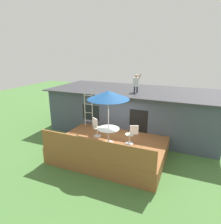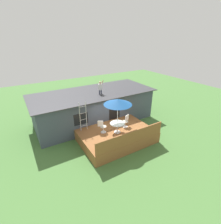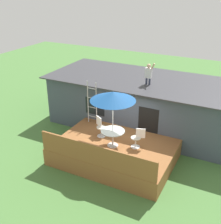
{
  "view_description": "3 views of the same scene",
  "coord_description": "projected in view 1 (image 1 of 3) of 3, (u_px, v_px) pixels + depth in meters",
  "views": [
    {
      "loc": [
        3.41,
        -8.15,
        5.01
      ],
      "look_at": [
        -0.28,
        0.54,
        2.09
      ],
      "focal_mm": 31.61,
      "sensor_mm": 36.0,
      "label": 1
    },
    {
      "loc": [
        -5.7,
        -8.89,
        7.2
      ],
      "look_at": [
        -0.1,
        0.55,
        2.08
      ],
      "focal_mm": 26.9,
      "sensor_mm": 36.0,
      "label": 2
    },
    {
      "loc": [
        4.8,
        -10.04,
        7.51
      ],
      "look_at": [
        -0.51,
        0.44,
        2.03
      ],
      "focal_mm": 46.19,
      "sensor_mm": 36.0,
      "label": 3
    }
  ],
  "objects": [
    {
      "name": "patio_chair_right",
      "position": [
        131.0,
        135.0,
        9.26
      ],
      "size": [
        0.6,
        0.44,
        0.92
      ],
      "rotation": [
        0.0,
        0.0,
        -2.79
      ],
      "color": "silver",
      "rests_on": "deck"
    },
    {
      "name": "deck_railing",
      "position": [
        93.0,
        149.0,
        7.89
      ],
      "size": [
        5.08,
        0.08,
        0.9
      ],
      "primitive_type": "cube",
      "color": "brown",
      "rests_on": "deck"
    },
    {
      "name": "person_figure",
      "position": [
        136.0,
        82.0,
        11.36
      ],
      "size": [
        0.47,
        0.2,
        1.11
      ],
      "color": "#33384C",
      "rests_on": "house"
    },
    {
      "name": "ground_plane",
      "position": [
        111.0,
        155.0,
        9.92
      ],
      "size": [
        40.0,
        40.0,
        0.0
      ],
      "primitive_type": "plane",
      "color": "#477538"
    },
    {
      "name": "patio_umbrella",
      "position": [
        108.0,
        95.0,
        8.75
      ],
      "size": [
        1.9,
        1.9,
        2.54
      ],
      "color": "silver",
      "rests_on": "deck"
    },
    {
      "name": "patio_table",
      "position": [
        108.0,
        132.0,
        9.27
      ],
      "size": [
        1.04,
        1.04,
        0.74
      ],
      "color": "silver",
      "rests_on": "deck"
    },
    {
      "name": "patio_chair_left",
      "position": [
        97.0,
        127.0,
        10.13
      ],
      "size": [
        0.57,
        0.44,
        0.92
      ],
      "rotation": [
        0.0,
        0.0,
        -0.54
      ],
      "color": "silver",
      "rests_on": "deck"
    },
    {
      "name": "deck",
      "position": [
        111.0,
        148.0,
        9.8
      ],
      "size": [
        5.18,
        3.86,
        0.8
      ],
      "primitive_type": "cube",
      "color": "brown",
      "rests_on": "ground"
    },
    {
      "name": "house",
      "position": [
        133.0,
        110.0,
        12.68
      ],
      "size": [
        10.5,
        4.5,
        2.71
      ],
      "color": "#424C5B",
      "rests_on": "ground"
    },
    {
      "name": "step_ladder",
      "position": [
        88.0,
        108.0,
        11.18
      ],
      "size": [
        0.52,
        0.04,
        2.2
      ],
      "color": "silver",
      "rests_on": "deck"
    }
  ]
}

